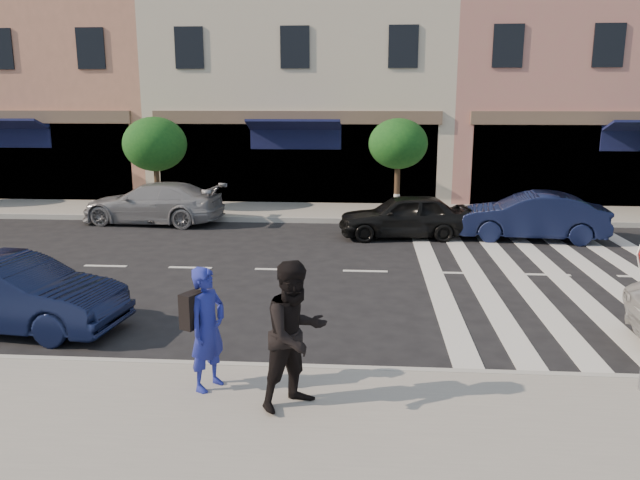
{
  "coord_description": "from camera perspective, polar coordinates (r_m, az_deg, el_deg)",
  "views": [
    {
      "loc": [
        1.98,
        -9.52,
        3.77
      ],
      "look_at": [
        1.21,
        0.93,
        1.4
      ],
      "focal_mm": 35.0,
      "sensor_mm": 36.0,
      "label": 1
    }
  ],
  "objects": [
    {
      "name": "car_far_mid",
      "position": [
        17.45,
        7.69,
        2.21
      ],
      "size": [
        3.73,
        1.83,
        1.22
      ],
      "primitive_type": "imported",
      "rotation": [
        0.0,
        0.0,
        -1.46
      ],
      "color": "black",
      "rests_on": "ground"
    },
    {
      "name": "sidewalk_far",
      "position": [
        20.94,
        -1.27,
        2.59
      ],
      "size": [
        60.0,
        3.0,
        0.15
      ],
      "primitive_type": "cube",
      "color": "gray",
      "rests_on": "ground"
    },
    {
      "name": "ground",
      "position": [
        10.43,
        -7.09,
        -8.55
      ],
      "size": [
        120.0,
        120.0,
        0.0
      ],
      "primitive_type": "plane",
      "color": "black",
      "rests_on": "ground"
    },
    {
      "name": "walker",
      "position": [
        7.46,
        -2.25,
        -8.65
      ],
      "size": [
        1.11,
        1.1,
        1.81
      ],
      "primitive_type": "imported",
      "rotation": [
        0.0,
        0.0,
        0.75
      ],
      "color": "black",
      "rests_on": "sidewalk_near"
    },
    {
      "name": "car_far_left",
      "position": [
        19.99,
        -15.02,
        3.28
      ],
      "size": [
        4.52,
        2.21,
        1.26
      ],
      "primitive_type": "imported",
      "rotation": [
        0.0,
        0.0,
        -1.67
      ],
      "color": "gray",
      "rests_on": "ground"
    },
    {
      "name": "car_near_mid",
      "position": [
        11.55,
        -26.39,
        -4.46
      ],
      "size": [
        3.89,
        1.74,
        1.24
      ],
      "primitive_type": "imported",
      "rotation": [
        0.0,
        0.0,
        1.45
      ],
      "color": "black",
      "rests_on": "ground"
    },
    {
      "name": "photographer",
      "position": [
        8.06,
        -10.25,
        -7.96
      ],
      "size": [
        0.61,
        0.69,
        1.6
      ],
      "primitive_type": "imported",
      "rotation": [
        0.0,
        0.0,
        1.1
      ],
      "color": "navy",
      "rests_on": "sidewalk_near"
    },
    {
      "name": "street_tree_c",
      "position": [
        20.4,
        7.16,
        8.68
      ],
      "size": [
        1.9,
        1.9,
        3.04
      ],
      "color": "#473323",
      "rests_on": "sidewalk_far"
    },
    {
      "name": "building_west_mid",
      "position": [
        29.7,
        -22.91,
        18.04
      ],
      "size": [
        10.0,
        9.0,
        14.0
      ],
      "primitive_type": "cube",
      "color": "tan",
      "rests_on": "ground"
    },
    {
      "name": "sidewalk_near",
      "position": [
        7.13,
        -13.27,
        -18.85
      ],
      "size": [
        60.0,
        4.5,
        0.15
      ],
      "primitive_type": "cube",
      "color": "gray",
      "rests_on": "ground"
    },
    {
      "name": "building_centre",
      "position": [
        26.69,
        -1.17,
        16.47
      ],
      "size": [
        11.0,
        9.0,
        11.0
      ],
      "primitive_type": "cube",
      "color": "beige",
      "rests_on": "ground"
    },
    {
      "name": "car_far_right",
      "position": [
        17.98,
        18.72,
        2.07
      ],
      "size": [
        4.05,
        1.74,
        1.3
      ],
      "primitive_type": "imported",
      "rotation": [
        0.0,
        0.0,
        -1.67
      ],
      "color": "black",
      "rests_on": "ground"
    },
    {
      "name": "street_tree_wb",
      "position": [
        21.54,
        -14.87,
        8.44
      ],
      "size": [
        2.1,
        2.1,
        3.06
      ],
      "color": "#473323",
      "rests_on": "sidewalk_far"
    },
    {
      "name": "building_east_mid",
      "position": [
        28.31,
        25.03,
        17.15
      ],
      "size": [
        13.0,
        9.0,
        13.0
      ],
      "primitive_type": "cube",
      "color": "tan",
      "rests_on": "ground"
    }
  ]
}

